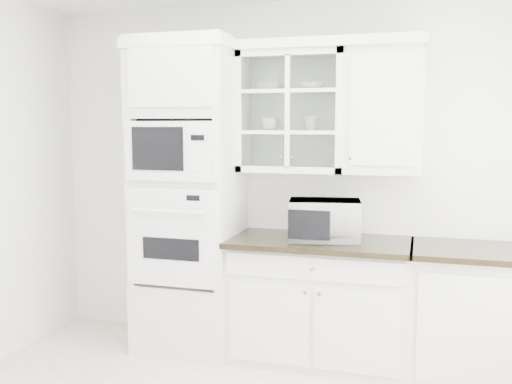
% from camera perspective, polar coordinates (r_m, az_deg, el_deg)
% --- Properties ---
extents(room_shell, '(4.00, 3.50, 2.70)m').
position_cam_1_polar(room_shell, '(3.22, -1.38, 7.20)').
color(room_shell, white).
rests_on(room_shell, ground).
extents(oven_column, '(0.76, 0.68, 2.40)m').
position_cam_1_polar(oven_column, '(4.44, -6.74, -0.48)').
color(oven_column, silver).
rests_on(oven_column, ground).
extents(base_cabinet_run, '(1.32, 0.67, 0.92)m').
position_cam_1_polar(base_cabinet_run, '(4.34, 6.40, -10.61)').
color(base_cabinet_run, silver).
rests_on(base_cabinet_run, ground).
extents(extra_base_cabinet, '(0.72, 0.67, 0.92)m').
position_cam_1_polar(extra_base_cabinet, '(4.30, 19.91, -11.16)').
color(extra_base_cabinet, silver).
rests_on(extra_base_cabinet, ground).
extents(upper_cabinet_glass, '(0.80, 0.33, 0.90)m').
position_cam_1_polar(upper_cabinet_glass, '(4.33, 3.66, 7.99)').
color(upper_cabinet_glass, silver).
rests_on(upper_cabinet_glass, room_shell).
extents(upper_cabinet_solid, '(0.55, 0.33, 0.90)m').
position_cam_1_polar(upper_cabinet_solid, '(4.24, 12.70, 7.87)').
color(upper_cabinet_solid, silver).
rests_on(upper_cabinet_solid, room_shell).
extents(crown_molding, '(2.14, 0.38, 0.07)m').
position_cam_1_polar(crown_molding, '(4.37, 2.25, 14.36)').
color(crown_molding, white).
rests_on(crown_molding, room_shell).
extents(countertop_microwave, '(0.57, 0.50, 0.29)m').
position_cam_1_polar(countertop_microwave, '(4.18, 6.87, -2.77)').
color(countertop_microwave, white).
rests_on(countertop_microwave, base_cabinet_run).
extents(bowl_a, '(0.27, 0.27, 0.06)m').
position_cam_1_polar(bowl_a, '(4.37, 1.58, 10.46)').
color(bowl_a, white).
rests_on(bowl_a, upper_cabinet_glass).
extents(bowl_b, '(0.18, 0.18, 0.05)m').
position_cam_1_polar(bowl_b, '(4.33, 5.54, 10.45)').
color(bowl_b, white).
rests_on(bowl_b, upper_cabinet_glass).
extents(cup_a, '(0.16, 0.16, 0.10)m').
position_cam_1_polar(cup_a, '(4.36, 1.38, 6.78)').
color(cup_a, white).
rests_on(cup_a, upper_cabinet_glass).
extents(cup_b, '(0.12, 0.12, 0.11)m').
position_cam_1_polar(cup_b, '(4.31, 5.55, 6.81)').
color(cup_b, white).
rests_on(cup_b, upper_cabinet_glass).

